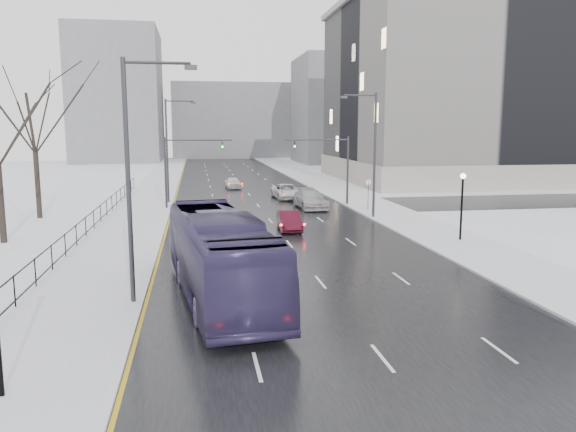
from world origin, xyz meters
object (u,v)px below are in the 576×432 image
streetlight_r_mid (372,149)px  lamppost_r_mid (462,197)px  sedan_right_near (289,221)px  streetlight_l_far (169,145)px  mast_signal_right (337,162)px  sedan_right_far (310,199)px  bus (219,255)px  sedan_right_cross (287,191)px  tree_park_d (4,244)px  tree_park_e (40,219)px  no_uturn_sign (368,185)px  mast_signal_left (177,164)px  sedan_center_far (233,183)px  streetlight_l_near (134,170)px  sedan_center_near (233,231)px

streetlight_r_mid → lamppost_r_mid: 10.73m
sedan_right_near → lamppost_r_mid: bearing=-26.5°
streetlight_l_far → mast_signal_right: 16.07m
lamppost_r_mid → sedan_right_far: bearing=111.7°
bus → sedan_right_cross: (8.30, 33.14, -1.08)m
streetlight_l_far → sedan_right_near: (8.93, -16.38, -4.89)m
tree_park_d → bus: 18.90m
tree_park_e → no_uturn_sign: size_ratio=5.00×
mast_signal_right → mast_signal_left: size_ratio=1.00×
mast_signal_right → sedan_right_near: bearing=-117.9°
tree_park_d → sedan_center_far: tree_park_d is taller
lamppost_r_mid → sedan_right_near: lamppost_r_mid is taller
mast_signal_right → sedan_right_near: 14.41m
streetlight_l_near → sedan_right_near: (8.93, 15.62, -4.89)m
streetlight_r_mid → mast_signal_right: (-0.84, 8.00, -1.51)m
bus → sedan_center_far: 44.29m
streetlight_l_far → mast_signal_right: (15.49, -4.00, -1.51)m
mast_signal_left → sedan_center_far: bearing=70.2°
tree_park_d → mast_signal_right: bearing=29.1°
streetlight_r_mid → lamppost_r_mid: streetlight_r_mid is taller
lamppost_r_mid → mast_signal_left: size_ratio=0.66×
sedan_right_near → streetlight_l_far: bearing=120.8°
streetlight_l_far → sedan_right_far: size_ratio=1.72×
streetlight_l_near → tree_park_d: bearing=124.5°
streetlight_l_near → mast_signal_left: 28.05m
streetlight_l_far → mast_signal_right: size_ratio=1.54×
streetlight_r_mid → sedan_right_far: size_ratio=1.72×
streetlight_l_near → sedan_center_far: bearing=81.3°
streetlight_l_near → bus: 5.05m
sedan_right_near → mast_signal_right: bearing=64.3°
lamppost_r_mid → sedan_center_near: 14.71m
sedan_right_cross → no_uturn_sign: bearing=-63.0°
streetlight_r_mid → sedan_center_near: streetlight_r_mid is taller
lamppost_r_mid → bus: 18.51m
streetlight_l_near → sedan_center_near: streetlight_l_near is taller
sedan_center_near → sedan_right_near: sedan_center_near is taller
mast_signal_right → mast_signal_left: (-14.65, 0.00, 0.00)m
streetlight_l_near → sedan_right_cross: size_ratio=1.83×
tree_park_d → streetlight_r_mid: streetlight_r_mid is taller
sedan_right_cross → tree_park_e: bearing=-160.0°
streetlight_l_near → sedan_center_near: bearing=67.8°
sedan_center_near → no_uturn_sign: bearing=39.9°
streetlight_r_mid → streetlight_l_near: same height
streetlight_r_mid → bus: 23.79m
no_uturn_sign → bus: bearing=-120.7°
sedan_center_near → tree_park_d: bearing=165.0°
streetlight_l_near → sedan_right_near: size_ratio=2.39×
tree_park_e → sedan_center_far: bearing=50.7°
sedan_center_far → sedan_right_far: bearing=-77.0°
streetlight_l_near → sedan_right_far: bearing=64.3°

